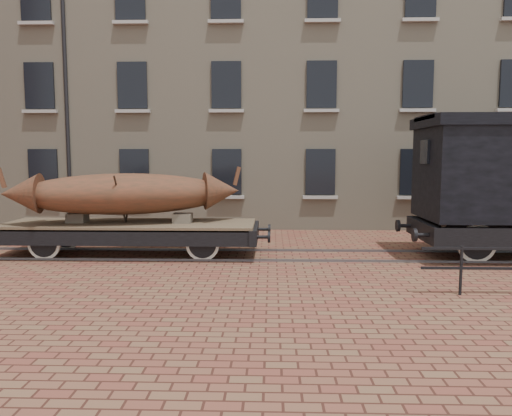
{
  "coord_description": "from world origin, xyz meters",
  "views": [
    {
      "loc": [
        -0.81,
        -13.76,
        2.8
      ],
      "look_at": [
        -1.26,
        0.5,
        1.3
      ],
      "focal_mm": 35.0,
      "sensor_mm": 36.0,
      "label": 1
    }
  ],
  "objects": [
    {
      "name": "flatcar_wagon",
      "position": [
        -4.79,
        0.0,
        0.74
      ],
      "size": [
        7.9,
        2.14,
        1.19
      ],
      "color": "brown",
      "rests_on": "ground"
    },
    {
      "name": "rail_track",
      "position": [
        0.0,
        0.0,
        0.03
      ],
      "size": [
        30.0,
        1.52,
        0.06
      ],
      "color": "#59595E",
      "rests_on": "ground"
    },
    {
      "name": "iron_boat",
      "position": [
        -4.91,
        0.0,
        1.74
      ],
      "size": [
        6.51,
        3.07,
        1.57
      ],
      "color": "brown",
      "rests_on": "flatcar_wagon"
    },
    {
      "name": "ground",
      "position": [
        0.0,
        0.0,
        0.0
      ],
      "size": [
        90.0,
        90.0,
        0.0
      ],
      "primitive_type": "plane",
      "color": "brown"
    },
    {
      "name": "warehouse_cream",
      "position": [
        3.0,
        9.99,
        7.0
      ],
      "size": [
        40.0,
        10.19,
        14.0
      ],
      "color": "tan",
      "rests_on": "ground"
    }
  ]
}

